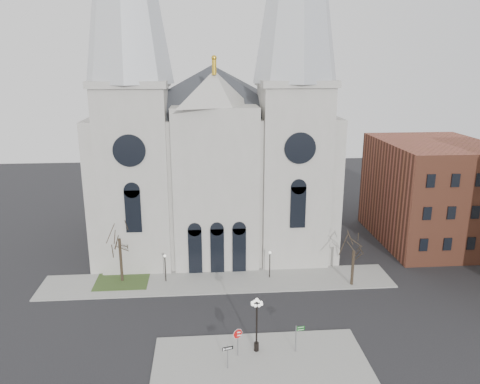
{
  "coord_description": "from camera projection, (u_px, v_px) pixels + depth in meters",
  "views": [
    {
      "loc": [
        -1.46,
        -37.92,
        24.39
      ],
      "look_at": [
        2.26,
        8.0,
        11.53
      ],
      "focal_mm": 35.0,
      "sensor_mm": 36.0,
      "label": 1
    }
  ],
  "objects": [
    {
      "name": "tree_left",
      "position": [
        119.0,
        236.0,
        52.24
      ],
      "size": [
        3.2,
        3.2,
        7.5
      ],
      "color": "black",
      "rests_on": "ground"
    },
    {
      "name": "globe_lamp",
      "position": [
        257.0,
        318.0,
        39.84
      ],
      "size": [
        1.44,
        1.44,
        5.06
      ],
      "rotation": [
        0.0,
        0.0,
        -0.43
      ],
      "color": "black",
      "rests_on": "sidewalk_near"
    },
    {
      "name": "ped_lamp_left",
      "position": [
        165.0,
        263.0,
        53.02
      ],
      "size": [
        0.32,
        0.32,
        3.26
      ],
      "color": "black",
      "rests_on": "sidewalk_far"
    },
    {
      "name": "grass_patch",
      "position": [
        122.0,
        281.0,
        53.72
      ],
      "size": [
        6.0,
        5.0,
        0.18
      ],
      "primitive_type": "cube",
      "color": "#2E441D",
      "rests_on": "ground"
    },
    {
      "name": "ground",
      "position": [
        223.0,
        336.0,
        43.07
      ],
      "size": [
        160.0,
        160.0,
        0.0
      ],
      "primitive_type": "plane",
      "color": "black",
      "rests_on": "ground"
    },
    {
      "name": "cathedral",
      "position": [
        213.0,
        109.0,
        60.05
      ],
      "size": [
        33.0,
        26.66,
        54.0
      ],
      "color": "#A3A097",
      "rests_on": "ground"
    },
    {
      "name": "bg_building_brick",
      "position": [
        431.0,
        192.0,
        64.64
      ],
      "size": [
        14.0,
        18.0,
        14.0
      ],
      "primitive_type": "cube",
      "color": "brown",
      "rests_on": "ground"
    },
    {
      "name": "ped_lamp_right",
      "position": [
        270.0,
        260.0,
        53.95
      ],
      "size": [
        0.32,
        0.32,
        3.26
      ],
      "color": "black",
      "rests_on": "sidewalk_far"
    },
    {
      "name": "street_name_sign",
      "position": [
        297.0,
        336.0,
        40.2
      ],
      "size": [
        0.8,
        0.17,
        2.5
      ],
      "rotation": [
        0.0,
        0.0,
        0.14
      ],
      "color": "slate",
      "rests_on": "sidewalk_near"
    },
    {
      "name": "stop_sign",
      "position": [
        238.0,
        337.0,
        39.51
      ],
      "size": [
        0.93,
        0.12,
        2.59
      ],
      "rotation": [
        0.0,
        0.0,
        0.09
      ],
      "color": "slate",
      "rests_on": "sidewalk_near"
    },
    {
      "name": "one_way_sign",
      "position": [
        228.0,
        353.0,
        37.97
      ],
      "size": [
        0.91,
        0.28,
        2.12
      ],
      "rotation": [
        0.0,
        0.0,
        0.26
      ],
      "color": "slate",
      "rests_on": "sidewalk_near"
    },
    {
      "name": "sidewalk_near",
      "position": [
        262.0,
        368.0,
        38.49
      ],
      "size": [
        18.0,
        10.0,
        0.14
      ],
      "primitive_type": "cube",
      "color": "gray",
      "rests_on": "ground"
    },
    {
      "name": "sidewalk_far",
      "position": [
        218.0,
        282.0,
        53.62
      ],
      "size": [
        40.0,
        6.0,
        0.14
      ],
      "primitive_type": "cube",
      "color": "gray",
      "rests_on": "ground"
    },
    {
      "name": "tree_right",
      "position": [
        354.0,
        249.0,
        51.68
      ],
      "size": [
        3.2,
        3.2,
        6.0
      ],
      "color": "black",
      "rests_on": "ground"
    }
  ]
}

